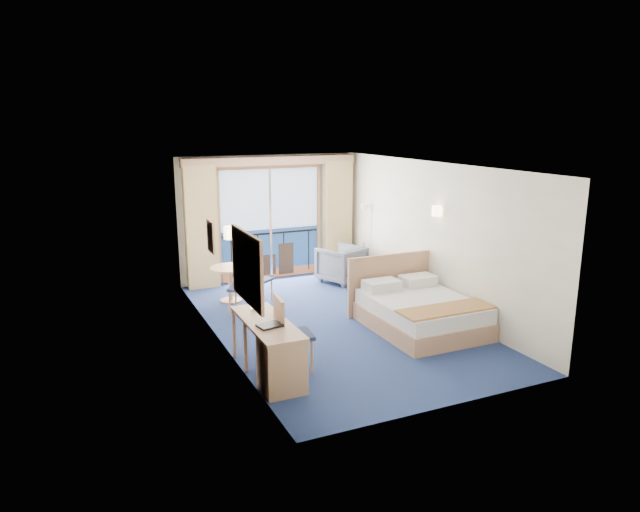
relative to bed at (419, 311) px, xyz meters
The scene contains 22 objects.
floor 1.48m from the bed, 145.63° to the left, with size 6.50×6.50×0.00m, color navy.
room_walls 2.07m from the bed, 145.63° to the left, with size 4.04×6.54×2.72m.
balcony_door 4.29m from the bed, 106.60° to the left, with size 2.36×0.03×2.52m.
curtain_left 4.86m from the bed, 125.23° to the left, with size 0.65×0.22×2.55m, color tan.
curtain_right 4.02m from the bed, 84.79° to the left, with size 0.65×0.22×2.55m, color tan.
pelmet 4.69m from the bed, 106.97° to the left, with size 3.80×0.25×0.18m, color tan.
mirror 3.47m from the bed, 167.84° to the right, with size 0.05×1.25×0.95m.
wall_print 3.65m from the bed, 158.18° to the left, with size 0.04×0.42×0.52m.
sconce_left 3.50m from the bed, behind, with size 0.18×0.18×0.18m, color #FFE4B2.
sconce_right 1.84m from the bed, 41.90° to the left, with size 0.18×0.18×0.18m, color #FFE4B2.
bed is the anchor object (origin of this frame).
nightstand 1.45m from the bed, 67.60° to the left, with size 0.47×0.44×0.61m, color #AD7B5C.
phone 1.49m from the bed, 66.40° to the left, with size 0.17×0.13×0.08m, color white.
armchair 3.08m from the bed, 88.69° to the left, with size 0.84×0.86×0.79m, color #494C58.
floor_lamp 3.38m from the bed, 78.17° to the left, with size 0.23×0.23×1.64m.
desk 3.11m from the bed, 159.36° to the right, with size 0.56×1.64×0.77m.
desk_chair 2.72m from the bed, 165.33° to the right, with size 0.52×0.51×1.09m.
folder 3.10m from the bed, 163.66° to the right, with size 0.31×0.23×0.03m, color black.
desk_lamp 3.02m from the bed, behind, with size 0.11×0.11×0.42m.
round_table 3.70m from the bed, 132.28° to the left, with size 0.76×0.76×0.68m.
table_chair_a 3.20m from the bed, 129.21° to the left, with size 0.54×0.54×0.88m.
table_chair_b 3.21m from the bed, 139.80° to the left, with size 0.58×0.58×0.96m.
Camera 1 is at (-4.04, -8.41, 3.41)m, focal length 32.00 mm.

